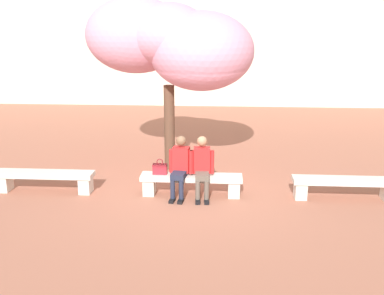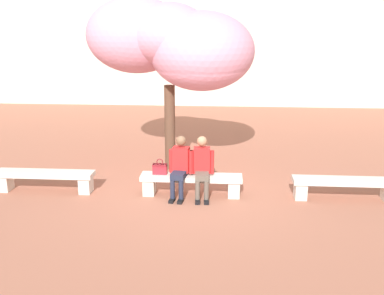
{
  "view_description": "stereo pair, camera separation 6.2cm",
  "coord_description": "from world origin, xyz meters",
  "px_view_note": "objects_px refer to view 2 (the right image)",
  "views": [
    {
      "loc": [
        0.61,
        -8.93,
        3.55
      ],
      "look_at": [
        -0.0,
        0.2,
        1.0
      ],
      "focal_mm": 42.0,
      "sensor_mm": 36.0,
      "label": 1
    },
    {
      "loc": [
        0.68,
        -8.93,
        3.55
      ],
      "look_at": [
        -0.0,
        0.2,
        1.0
      ],
      "focal_mm": 42.0,
      "sensor_mm": 36.0,
      "label": 2
    }
  ],
  "objects_px": {
    "stone_bench_near_west": "(191,181)",
    "person_seated_right": "(202,165)",
    "stone_bench_center": "(345,185)",
    "person_seated_left": "(180,164)",
    "handbag": "(160,168)",
    "cherry_tree_main": "(171,42)",
    "stone_bench_west_end": "(45,178)"
  },
  "relations": [
    {
      "from": "stone_bench_near_west",
      "to": "person_seated_right",
      "type": "xyz_separation_m",
      "value": [
        0.23,
        -0.05,
        0.39
      ]
    },
    {
      "from": "stone_bench_center",
      "to": "person_seated_right",
      "type": "bearing_deg",
      "value": -178.97
    },
    {
      "from": "person_seated_left",
      "to": "stone_bench_near_west",
      "type": "bearing_deg",
      "value": 12.92
    },
    {
      "from": "person_seated_left",
      "to": "handbag",
      "type": "xyz_separation_m",
      "value": [
        -0.44,
        0.08,
        -0.12
      ]
    },
    {
      "from": "person_seated_left",
      "to": "handbag",
      "type": "relative_size",
      "value": 3.81
    },
    {
      "from": "stone_bench_center",
      "to": "cherry_tree_main",
      "type": "xyz_separation_m",
      "value": [
        -3.8,
        1.8,
        2.8
      ]
    },
    {
      "from": "stone_bench_near_west",
      "to": "person_seated_left",
      "type": "distance_m",
      "value": 0.45
    },
    {
      "from": "stone_bench_west_end",
      "to": "handbag",
      "type": "relative_size",
      "value": 6.32
    },
    {
      "from": "cherry_tree_main",
      "to": "stone_bench_near_west",
      "type": "bearing_deg",
      "value": -71.24
    },
    {
      "from": "stone_bench_west_end",
      "to": "stone_bench_center",
      "type": "height_order",
      "value": "same"
    },
    {
      "from": "stone_bench_west_end",
      "to": "cherry_tree_main",
      "type": "relative_size",
      "value": 0.51
    },
    {
      "from": "handbag",
      "to": "stone_bench_near_west",
      "type": "bearing_deg",
      "value": -2.38
    },
    {
      "from": "stone_bench_west_end",
      "to": "cherry_tree_main",
      "type": "height_order",
      "value": "cherry_tree_main"
    },
    {
      "from": "person_seated_left",
      "to": "person_seated_right",
      "type": "relative_size",
      "value": 1.0
    },
    {
      "from": "stone_bench_near_west",
      "to": "person_seated_right",
      "type": "relative_size",
      "value": 1.66
    },
    {
      "from": "stone_bench_near_west",
      "to": "cherry_tree_main",
      "type": "bearing_deg",
      "value": 108.76
    },
    {
      "from": "stone_bench_near_west",
      "to": "person_seated_left",
      "type": "xyz_separation_m",
      "value": [
        -0.23,
        -0.05,
        0.39
      ]
    },
    {
      "from": "person_seated_left",
      "to": "stone_bench_center",
      "type": "bearing_deg",
      "value": 0.89
    },
    {
      "from": "cherry_tree_main",
      "to": "stone_bench_center",
      "type": "bearing_deg",
      "value": -25.38
    },
    {
      "from": "stone_bench_near_west",
      "to": "stone_bench_center",
      "type": "xyz_separation_m",
      "value": [
        3.19,
        0.0,
        0.0
      ]
    },
    {
      "from": "stone_bench_center",
      "to": "cherry_tree_main",
      "type": "bearing_deg",
      "value": 154.62
    },
    {
      "from": "stone_bench_near_west",
      "to": "stone_bench_center",
      "type": "distance_m",
      "value": 3.19
    },
    {
      "from": "person_seated_right",
      "to": "cherry_tree_main",
      "type": "xyz_separation_m",
      "value": [
        -0.84,
        1.86,
        2.41
      ]
    },
    {
      "from": "stone_bench_near_west",
      "to": "handbag",
      "type": "relative_size",
      "value": 6.32
    },
    {
      "from": "stone_bench_west_end",
      "to": "cherry_tree_main",
      "type": "xyz_separation_m",
      "value": [
        2.58,
        1.8,
        2.8
      ]
    },
    {
      "from": "person_seated_left",
      "to": "cherry_tree_main",
      "type": "bearing_deg",
      "value": 101.62
    },
    {
      "from": "handbag",
      "to": "person_seated_left",
      "type": "bearing_deg",
      "value": -10.39
    },
    {
      "from": "stone_bench_near_west",
      "to": "cherry_tree_main",
      "type": "relative_size",
      "value": 0.51
    },
    {
      "from": "stone_bench_west_end",
      "to": "person_seated_right",
      "type": "xyz_separation_m",
      "value": [
        3.41,
        -0.05,
        0.39
      ]
    },
    {
      "from": "person_seated_left",
      "to": "handbag",
      "type": "distance_m",
      "value": 0.46
    },
    {
      "from": "person_seated_left",
      "to": "cherry_tree_main",
      "type": "distance_m",
      "value": 3.07
    },
    {
      "from": "stone_bench_west_end",
      "to": "handbag",
      "type": "xyz_separation_m",
      "value": [
        2.52,
        0.03,
        0.27
      ]
    }
  ]
}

